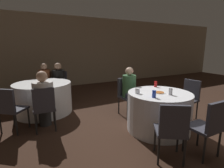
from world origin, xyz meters
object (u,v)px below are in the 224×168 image
chair_near_north (127,93)px  person_white_shirt (44,99)px  chair_near_south (209,124)px  soda_can_red (156,84)px  chair_far_southwest (9,106)px  chair_far_north (45,83)px  person_floral_shirt (45,83)px  chair_far_south (44,105)px  chair_far_northeast (60,83)px  person_black_shirt (58,82)px  soda_can_silver (171,91)px  person_green_jacket (131,92)px  pizza_plate_near (159,92)px  chair_near_east (189,95)px  chair_near_southwest (172,127)px  table_near (159,111)px  table_far (44,98)px  soda_can_blue (154,94)px

chair_near_north → person_white_shirt: bearing=-8.0°
chair_near_south → soda_can_red: chair_near_south is taller
chair_far_southwest → soda_can_red: size_ratio=7.13×
chair_far_north → person_floral_shirt: size_ratio=0.77×
chair_near_south → chair_far_south: size_ratio=1.00×
chair_far_northeast → person_black_shirt: 0.17m
chair_far_north → soda_can_silver: bearing=128.1°
person_green_jacket → pizza_plate_near: person_green_jacket is taller
chair_far_north → soda_can_silver: size_ratio=7.13×
pizza_plate_near → chair_far_south: bearing=153.5°
chair_near_east → chair_far_northeast: (-2.24, 2.80, 0.00)m
chair_near_southwest → chair_far_southwest: 2.82m
chair_near_south → chair_far_northeast: same height
chair_near_south → person_black_shirt: size_ratio=0.77×
chair_far_southwest → chair_far_northeast: size_ratio=1.00×
pizza_plate_near → person_black_shirt: bearing=115.0°
chair_near_south → person_white_shirt: (-1.93, 2.12, 0.08)m
chair_near_east → chair_near_southwest: (-1.56, -0.96, 0.00)m
chair_far_northeast → soda_can_red: (1.50, -2.51, 0.28)m
person_floral_shirt → person_white_shirt: 1.84m
chair_near_north → table_near: bearing=90.0°
chair_near_north → chair_far_south: 1.86m
table_near → chair_near_east: bearing=6.9°
pizza_plate_near → soda_can_red: 0.51m
chair_near_southwest → chair_near_north: bearing=109.3°
person_green_jacket → person_white_shirt: bearing=-13.0°
person_floral_shirt → table_far: bearing=90.0°
chair_far_southwest → soda_can_silver: 2.95m
chair_far_southwest → soda_can_red: bearing=23.7°
person_green_jacket → table_near: bearing=90.0°
chair_far_southwest → soda_can_blue: size_ratio=7.13×
chair_far_south → soda_can_blue: size_ratio=7.13×
chair_near_north → chair_far_southwest: same height
chair_near_north → pizza_plate_near: (0.07, -1.01, 0.23)m
soda_can_red → table_near: bearing=-122.8°
chair_near_south → person_green_jacket: person_green_jacket is taller
chair_near_southwest → chair_near_south: bearing=16.7°
chair_near_east → chair_near_south: bearing=131.4°
soda_can_red → soda_can_silver: bearing=-108.1°
person_floral_shirt → chair_far_southwest: bearing=74.5°
table_near → chair_far_northeast: size_ratio=1.38×
chair_near_north → chair_far_north: size_ratio=1.00×
chair_far_southwest → table_far: bearing=90.0°
table_near → table_far: 2.74m
chair_near_north → person_green_jacket: bearing=90.0°
person_floral_shirt → soda_can_silver: 3.58m
soda_can_blue → chair_far_north: bearing=111.9°
soda_can_blue → person_black_shirt: bearing=108.6°
soda_can_silver → chair_far_north: bearing=117.4°
chair_far_southwest → person_black_shirt: bearing=92.6°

